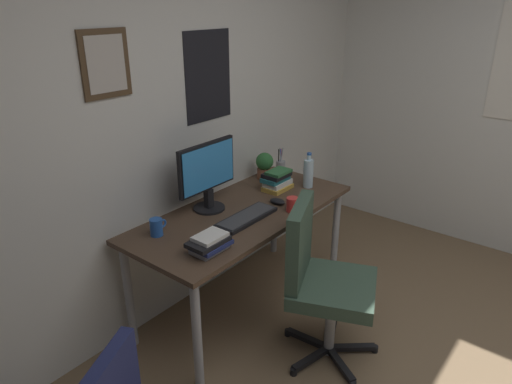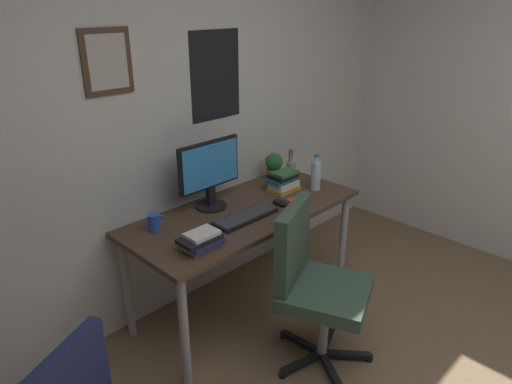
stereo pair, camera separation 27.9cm
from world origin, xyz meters
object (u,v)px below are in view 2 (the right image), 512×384
book_stack_left (283,181)px  book_stack_right (201,241)px  keyboard (245,217)px  computer_mouse (280,202)px  water_bottle (316,175)px  monitor (210,172)px  coffee_mug_near (154,222)px  coffee_mug_far (294,206)px  potted_plant (274,165)px  pen_cup (291,167)px  office_chair (313,279)px

book_stack_left → book_stack_right: book_stack_left is taller
keyboard → computer_mouse: size_ratio=3.91×
water_bottle → monitor: bearing=157.7°
coffee_mug_near → coffee_mug_far: coffee_mug_near is taller
book_stack_right → keyboard: bearing=12.4°
coffee_mug_far → potted_plant: potted_plant is taller
pen_cup → monitor: bearing=-178.1°
office_chair → keyboard: (-0.01, 0.52, 0.21)m
water_bottle → book_stack_left: water_bottle is taller
coffee_mug_far → book_stack_right: 0.69m
pen_cup → book_stack_left: pen_cup is taller
pen_cup → book_stack_right: pen_cup is taller
office_chair → potted_plant: office_chair is taller
office_chair → pen_cup: size_ratio=4.75×
monitor → book_stack_left: 0.58m
water_bottle → coffee_mug_far: size_ratio=2.22×
pen_cup → book_stack_left: bearing=-148.7°
monitor → book_stack_right: 0.57m
computer_mouse → pen_cup: pen_cup is taller
keyboard → water_bottle: (0.67, -0.01, 0.09)m
computer_mouse → coffee_mug_far: (-0.03, -0.14, 0.03)m
water_bottle → coffee_mug_near: size_ratio=2.31×
office_chair → potted_plant: bearing=54.6°
water_bottle → coffee_mug_near: (-1.14, 0.27, -0.06)m
water_bottle → coffee_mug_far: 0.43m
coffee_mug_far → computer_mouse: bearing=77.8°
computer_mouse → book_stack_right: book_stack_right is taller
computer_mouse → coffee_mug_near: 0.82m
computer_mouse → monitor: bearing=138.4°
monitor → computer_mouse: bearing=-41.6°
water_bottle → book_stack_left: size_ratio=1.21×
office_chair → keyboard: size_ratio=2.21×
keyboard → pen_cup: (0.78, 0.31, 0.04)m
monitor → pen_cup: bearing=1.9°
coffee_mug_near → book_stack_left: bearing=-7.5°
potted_plant → computer_mouse: bearing=-132.2°
monitor → coffee_mug_far: monitor is taller
keyboard → computer_mouse: (0.30, -0.01, 0.01)m
office_chair → pen_cup: bearing=47.0°
coffee_mug_far → book_stack_left: bearing=51.4°
office_chair → monitor: (-0.04, 0.80, 0.43)m
book_stack_left → office_chair: bearing=-126.8°
monitor → coffee_mug_far: (0.30, -0.43, -0.19)m
potted_plant → book_stack_right: bearing=-157.4°
keyboard → coffee_mug_far: coffee_mug_far is taller
book_stack_left → computer_mouse: bearing=-142.9°
monitor → water_bottle: (0.71, -0.29, -0.13)m
monitor → potted_plant: size_ratio=2.36×
office_chair → book_stack_left: (0.49, 0.66, 0.26)m
keyboard → computer_mouse: bearing=-2.7°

